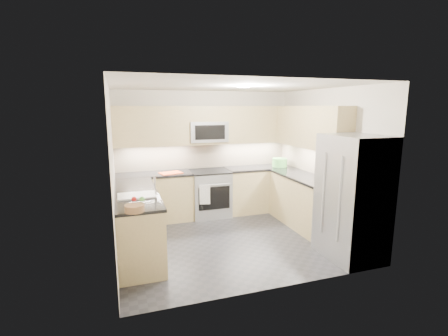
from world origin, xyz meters
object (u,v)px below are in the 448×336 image
gas_range (210,194)px  microwave (207,132)px  utensil_bowl (280,162)px  fruit_basket (135,208)px  refrigerator (352,198)px  cutting_board (171,173)px

gas_range → microwave: 1.25m
utensil_bowl → fruit_basket: utensil_bowl is taller
refrigerator → cutting_board: refrigerator is taller
utensil_bowl → cutting_board: bearing=179.3°
gas_range → microwave: bearing=90.0°
microwave → fruit_basket: microwave is taller
microwave → fruit_basket: size_ratio=3.22×
fruit_basket → gas_range: bearing=54.9°
utensil_bowl → fruit_basket: (-3.08, -2.14, -0.05)m
cutting_board → fruit_basket: bearing=-110.0°
utensil_bowl → fruit_basket: size_ratio=1.32×
gas_range → utensil_bowl: 1.62m
microwave → refrigerator: 3.04m
gas_range → fruit_basket: 2.77m
fruit_basket → cutting_board: bearing=70.0°
cutting_board → gas_range: bearing=4.5°
utensil_bowl → cutting_board: 2.30m
cutting_board → fruit_basket: size_ratio=1.70×
microwave → cutting_board: (-0.78, -0.19, -0.75)m
fruit_basket → utensil_bowl: bearing=34.7°
microwave → utensil_bowl: bearing=-8.0°
gas_range → refrigerator: bearing=-59.1°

